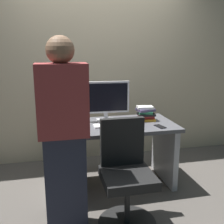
{
  "coord_description": "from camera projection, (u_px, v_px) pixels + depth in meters",
  "views": [
    {
      "loc": [
        -0.63,
        -2.79,
        1.54
      ],
      "look_at": [
        0.0,
        -0.05,
        0.87
      ],
      "focal_mm": 43.33,
      "sensor_mm": 36.0,
      "label": 1
    }
  ],
  "objects": [
    {
      "name": "ground_plane",
      "position": [
        111.0,
        184.0,
        3.14
      ],
      "size": [
        9.0,
        9.0,
        0.0
      ],
      "primitive_type": "plane",
      "color": "#4C4742"
    },
    {
      "name": "wall_back",
      "position": [
        96.0,
        51.0,
        3.67
      ],
      "size": [
        6.4,
        0.1,
        3.0
      ],
      "primitive_type": "cube",
      "color": "tan",
      "rests_on": "ground"
    },
    {
      "name": "desk",
      "position": [
        111.0,
        143.0,
        3.02
      ],
      "size": [
        1.42,
        0.71,
        0.72
      ],
      "color": "#4C4C51",
      "rests_on": "ground"
    },
    {
      "name": "office_chair",
      "position": [
        126.0,
        178.0,
        2.38
      ],
      "size": [
        0.52,
        0.52,
        0.94
      ],
      "color": "black",
      "rests_on": "ground"
    },
    {
      "name": "person_at_desk",
      "position": [
        64.0,
        136.0,
        2.2
      ],
      "size": [
        0.4,
        0.24,
        1.64
      ],
      "color": "#262838",
      "rests_on": "ground"
    },
    {
      "name": "monitor",
      "position": [
        106.0,
        99.0,
        3.05
      ],
      "size": [
        0.54,
        0.15,
        0.46
      ],
      "color": "silver",
      "rests_on": "desk"
    },
    {
      "name": "keyboard",
      "position": [
        114.0,
        125.0,
        2.9
      ],
      "size": [
        0.43,
        0.14,
        0.02
      ],
      "primitive_type": "cube",
      "rotation": [
        0.0,
        0.0,
        0.03
      ],
      "color": "white",
      "rests_on": "desk"
    },
    {
      "name": "mouse",
      "position": [
        141.0,
        123.0,
        2.98
      ],
      "size": [
        0.06,
        0.1,
        0.03
      ],
      "primitive_type": "ellipsoid",
      "color": "black",
      "rests_on": "desk"
    },
    {
      "name": "cup_near_keyboard",
      "position": [
        70.0,
        126.0,
        2.75
      ],
      "size": [
        0.07,
        0.07,
        0.1
      ],
      "primitive_type": "cylinder",
      "color": "#3372B2",
      "rests_on": "desk"
    },
    {
      "name": "book_stack",
      "position": [
        146.0,
        113.0,
        3.11
      ],
      "size": [
        0.23,
        0.18,
        0.17
      ],
      "color": "gold",
      "rests_on": "desk"
    },
    {
      "name": "cell_phone",
      "position": [
        160.0,
        126.0,
        2.87
      ],
      "size": [
        0.1,
        0.15,
        0.01
      ],
      "primitive_type": "cube",
      "rotation": [
        0.0,
        0.0,
        0.19
      ],
      "color": "black",
      "rests_on": "desk"
    }
  ]
}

